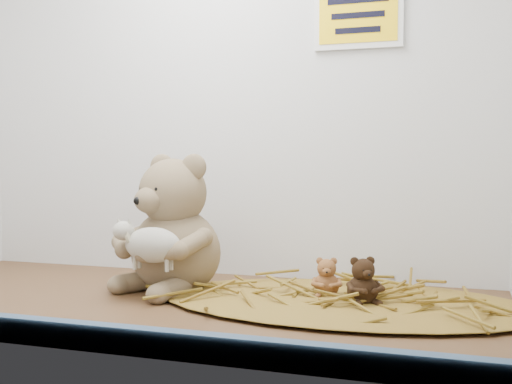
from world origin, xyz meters
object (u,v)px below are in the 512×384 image
(mini_teddy_tan, at_px, (327,275))
(mini_teddy_brown, at_px, (363,278))
(main_teddy, at_px, (176,223))
(toy_lamb, at_px, (153,245))

(mini_teddy_tan, relative_size, mini_teddy_brown, 0.87)
(main_teddy, distance_m, mini_teddy_brown, 0.38)
(main_teddy, relative_size, toy_lamb, 1.92)
(toy_lamb, distance_m, mini_teddy_brown, 0.38)
(mini_teddy_brown, bearing_deg, mini_teddy_tan, 118.59)
(toy_lamb, relative_size, mini_teddy_tan, 1.99)
(main_teddy, bearing_deg, toy_lamb, -65.00)
(toy_lamb, height_order, mini_teddy_tan, toy_lamb)
(toy_lamb, height_order, mini_teddy_brown, toy_lamb)
(toy_lamb, bearing_deg, mini_teddy_tan, 17.91)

